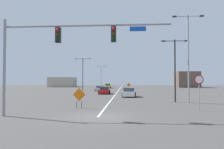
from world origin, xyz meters
TOP-DOWN VIEW (x-y plane):
  - ground at (0.00, 0.00)m, footprint 184.82×184.82m
  - road_centre_stripe at (0.00, 51.34)m, footprint 0.16×102.68m
  - traffic_signal_assembly at (-2.79, -0.01)m, footprint 11.71×0.44m
  - stop_sign at (7.98, 3.70)m, footprint 0.76×0.07m
  - street_lamp_far_right at (8.81, 9.46)m, footprint 3.43×0.24m
  - street_lamp_mid_right at (-7.66, 64.90)m, footprint 2.90×0.24m
  - street_lamp_mid_left at (-8.91, 37.44)m, footprint 4.04×0.24m
  - street_lamp_near_right at (7.51, 10.18)m, footprint 3.03×0.24m
  - construction_sign_median_near at (2.63, 44.94)m, footprint 1.09×0.06m
  - construction_sign_median_far at (-2.29, 4.39)m, footprint 1.19×0.18m
  - car_silver_mid at (-4.18, 34.72)m, footprint 2.23×3.89m
  - car_white_far at (2.36, 17.76)m, footprint 2.20×4.04m
  - car_red_near at (-2.11, 24.46)m, footprint 2.21×4.12m
  - car_yellow_passing at (-3.88, 51.83)m, footprint 2.09×4.23m
  - roadside_building_west at (-22.17, 63.63)m, footprint 9.17×8.02m
  - roadside_building_east at (23.37, 61.64)m, footprint 7.46×7.56m

SIDE VIEW (x-z plane):
  - ground at x=0.00m, z-range 0.00..0.00m
  - road_centre_stripe at x=0.00m, z-range 0.00..0.01m
  - car_silver_mid at x=-4.18m, z-range -0.04..1.20m
  - car_red_near at x=-2.11m, z-range -0.05..1.28m
  - car_white_far at x=2.36m, z-range -0.03..1.37m
  - car_yellow_passing at x=-3.88m, z-range -0.03..1.40m
  - construction_sign_median_near at x=2.63m, z-range 0.23..2.02m
  - construction_sign_median_far at x=-2.29m, z-range 0.23..2.05m
  - roadside_building_west at x=-22.17m, z-range 0.00..3.62m
  - stop_sign at x=7.98m, z-range 0.60..3.54m
  - roadside_building_east at x=23.37m, z-range 0.00..5.56m
  - street_lamp_near_right at x=7.51m, z-range 0.69..7.87m
  - street_lamp_mid_right at x=-7.66m, z-range 0.70..8.67m
  - street_lamp_mid_left at x=-8.91m, z-range 0.79..8.83m
  - traffic_signal_assembly at x=-2.79m, z-range 1.66..8.50m
  - street_lamp_far_right at x=8.81m, z-range 0.77..10.57m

